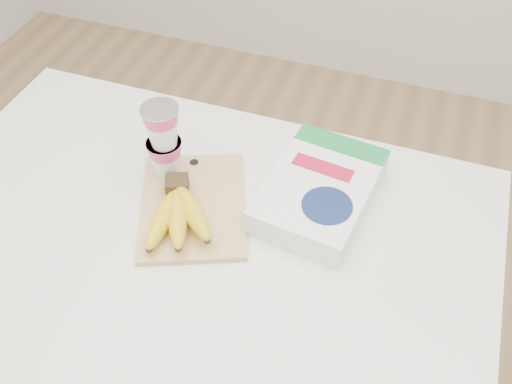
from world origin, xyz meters
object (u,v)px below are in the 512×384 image
bananas (178,213)px  yogurt_stack (164,140)px  table (204,344)px  cereal_box (319,191)px  cutting_board (193,205)px

bananas → yogurt_stack: bearing=123.7°
table → cereal_box: 0.57m
yogurt_stack → cereal_box: 0.34m
cereal_box → cutting_board: bearing=-149.6°
bananas → cereal_box: bearing=32.4°
table → bananas: (-0.03, 0.01, 0.50)m
bananas → cereal_box: 0.30m
bananas → cutting_board: bearing=82.5°
table → bananas: 0.50m
table → bananas: bananas is taller
table → cereal_box: bearing=37.8°
bananas → yogurt_stack: size_ratio=1.14×
cutting_board → yogurt_stack: yogurt_stack is taller
yogurt_stack → cereal_box: bearing=7.5°
table → yogurt_stack: size_ratio=6.64×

